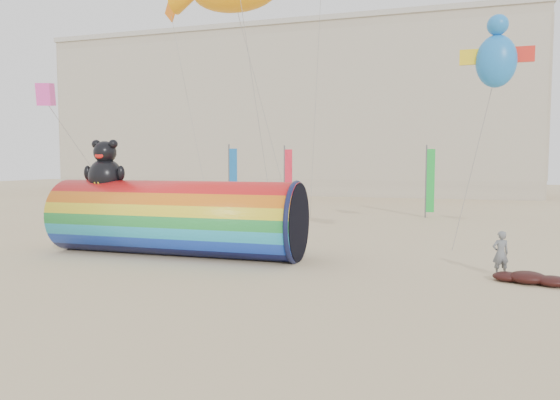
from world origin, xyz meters
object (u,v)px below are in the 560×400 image
(kite_handler, at_px, (501,254))
(fabric_bundle, at_px, (534,278))
(hotel_building, at_px, (286,114))
(windsock_assembly, at_px, (175,216))

(kite_handler, relative_size, fabric_bundle, 0.61)
(hotel_building, distance_m, windsock_assembly, 46.71)
(windsock_assembly, relative_size, kite_handler, 6.89)
(hotel_building, height_order, fabric_bundle, hotel_building)
(hotel_building, height_order, kite_handler, hotel_building)
(fabric_bundle, bearing_deg, windsock_assembly, 174.77)
(windsock_assembly, relative_size, fabric_bundle, 4.18)
(hotel_building, bearing_deg, kite_handler, -65.41)
(windsock_assembly, xyz_separation_m, fabric_bundle, (13.73, -1.26, -1.50))
(hotel_building, relative_size, kite_handler, 38.03)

